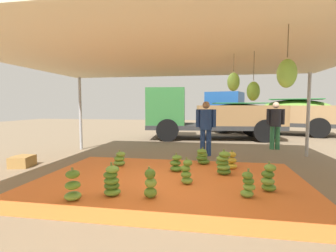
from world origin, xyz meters
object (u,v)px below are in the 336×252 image
at_px(cargo_truck_main, 207,114).
at_px(crate_1, 20,162).
at_px(banana_bunch_1, 248,185).
at_px(worker_1, 206,124).
at_px(cargo_truck_far, 265,112).
at_px(banana_bunch_5, 73,187).
at_px(banana_bunch_8, 269,179).
at_px(banana_bunch_9, 232,161).
at_px(crate_0, 24,160).
at_px(banana_bunch_6, 176,164).
at_px(banana_bunch_3, 223,164).
at_px(banana_bunch_4, 112,182).
at_px(banana_bunch_7, 202,157).
at_px(worker_0, 275,122).
at_px(banana_bunch_10, 150,184).
at_px(banana_bunch_0, 186,173).
at_px(banana_bunch_2, 120,159).

height_order(cargo_truck_main, crate_1, cargo_truck_main).
distance_m(banana_bunch_1, worker_1, 3.77).
height_order(cargo_truck_main, cargo_truck_far, same).
xyz_separation_m(banana_bunch_5, banana_bunch_8, (3.30, 1.02, 0.01)).
xyz_separation_m(banana_bunch_9, cargo_truck_far, (2.49, 8.75, 1.03)).
height_order(worker_1, crate_1, worker_1).
bearing_deg(crate_0, banana_bunch_6, 1.33).
bearing_deg(cargo_truck_main, worker_1, -89.37).
bearing_deg(banana_bunch_3, banana_bunch_4, -139.10).
xyz_separation_m(banana_bunch_5, banana_bunch_7, (2.03, 3.02, -0.04)).
height_order(banana_bunch_3, banana_bunch_9, banana_bunch_3).
bearing_deg(cargo_truck_far, worker_0, -97.55).
relative_size(banana_bunch_1, cargo_truck_main, 0.08).
distance_m(banana_bunch_9, cargo_truck_main, 5.96).
bearing_deg(cargo_truck_main, banana_bunch_10, -95.53).
height_order(banana_bunch_1, worker_0, worker_0).
height_order(banana_bunch_4, crate_1, banana_bunch_4).
height_order(banana_bunch_8, crate_0, banana_bunch_8).
distance_m(cargo_truck_far, crate_1, 12.36).
distance_m(banana_bunch_0, cargo_truck_main, 7.30).
bearing_deg(banana_bunch_6, worker_0, 50.20).
bearing_deg(banana_bunch_8, crate_1, 171.61).
distance_m(banana_bunch_5, banana_bunch_9, 3.82).
xyz_separation_m(banana_bunch_7, cargo_truck_main, (0.01, 5.44, 0.98)).
xyz_separation_m(banana_bunch_6, banana_bunch_8, (1.87, -1.14, 0.06)).
bearing_deg(banana_bunch_10, cargo_truck_far, 70.03).
relative_size(banana_bunch_7, banana_bunch_10, 0.87).
xyz_separation_m(banana_bunch_2, banana_bunch_8, (3.41, -1.44, 0.06)).
xyz_separation_m(banana_bunch_8, worker_1, (-1.22, 3.24, 0.76)).
distance_m(banana_bunch_8, banana_bunch_10, 2.17).
xyz_separation_m(banana_bunch_3, crate_1, (-5.11, -0.16, -0.12)).
height_order(cargo_truck_main, crate_0, cargo_truck_main).
relative_size(banana_bunch_6, banana_bunch_10, 0.82).
height_order(banana_bunch_1, banana_bunch_6, banana_bunch_1).
xyz_separation_m(banana_bunch_4, cargo_truck_far, (4.71, 11.05, 0.98)).
bearing_deg(cargo_truck_far, banana_bunch_0, -108.95).
distance_m(banana_bunch_8, banana_bunch_9, 1.70).
xyz_separation_m(banana_bunch_0, banana_bunch_8, (1.53, -0.21, 0.01)).
bearing_deg(banana_bunch_8, banana_bunch_2, 157.14).
bearing_deg(banana_bunch_1, crate_1, 167.36).
distance_m(banana_bunch_2, cargo_truck_far, 10.47).
bearing_deg(cargo_truck_main, crate_0, -126.04).
bearing_deg(banana_bunch_3, banana_bunch_0, -132.84).
bearing_deg(worker_0, crate_0, -151.92).
relative_size(banana_bunch_7, cargo_truck_main, 0.07).
distance_m(banana_bunch_2, worker_1, 2.95).
distance_m(banana_bunch_6, cargo_truck_main, 6.41).
bearing_deg(crate_0, crate_1, -77.12).
xyz_separation_m(banana_bunch_3, worker_0, (1.99, 3.83, 0.74)).
bearing_deg(banana_bunch_5, crate_1, 143.81).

